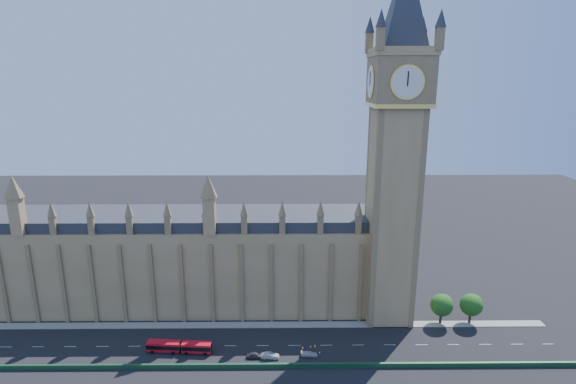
{
  "coord_description": "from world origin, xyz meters",
  "views": [
    {
      "loc": [
        9.45,
        -99.16,
        65.33
      ],
      "look_at": [
        10.47,
        10.0,
        37.14
      ],
      "focal_mm": 28.0,
      "sensor_mm": 36.0,
      "label": 1
    }
  ],
  "objects_px": {
    "red_bus": "(179,347)",
    "car_white": "(309,354)",
    "car_silver": "(270,356)",
    "car_grey": "(255,355)"
  },
  "relations": [
    {
      "from": "car_grey",
      "to": "car_white",
      "type": "height_order",
      "value": "car_grey"
    },
    {
      "from": "car_silver",
      "to": "car_white",
      "type": "distance_m",
      "value": 9.46
    },
    {
      "from": "red_bus",
      "to": "car_white",
      "type": "bearing_deg",
      "value": 0.55
    },
    {
      "from": "red_bus",
      "to": "car_silver",
      "type": "distance_m",
      "value": 22.38
    },
    {
      "from": "red_bus",
      "to": "car_silver",
      "type": "xyz_separation_m",
      "value": [
        22.21,
        -2.71,
        -0.71
      ]
    },
    {
      "from": "car_grey",
      "to": "car_white",
      "type": "xyz_separation_m",
      "value": [
        12.98,
        0.42,
        -0.09
      ]
    },
    {
      "from": "car_white",
      "to": "red_bus",
      "type": "bearing_deg",
      "value": 90.5
    },
    {
      "from": "red_bus",
      "to": "car_white",
      "type": "relative_size",
      "value": 3.85
    },
    {
      "from": "red_bus",
      "to": "car_silver",
      "type": "height_order",
      "value": "red_bus"
    },
    {
      "from": "red_bus",
      "to": "car_grey",
      "type": "relative_size",
      "value": 3.96
    }
  ]
}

